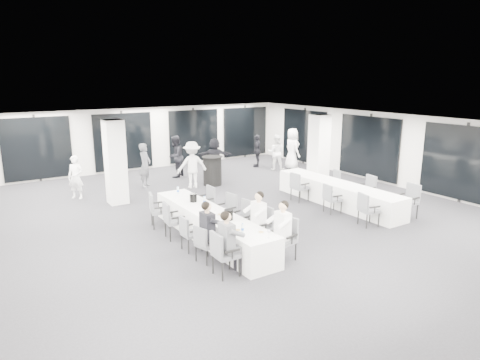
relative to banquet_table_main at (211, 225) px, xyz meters
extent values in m
cube|color=#252429|center=(1.77, 1.41, -0.39)|extent=(14.00, 16.00, 0.02)
cube|color=silver|center=(1.77, 1.41, 2.43)|extent=(14.00, 16.00, 0.02)
cube|color=silver|center=(8.78, 1.41, 1.02)|extent=(0.02, 16.00, 2.80)
cube|color=silver|center=(1.77, 9.42, 1.02)|extent=(14.00, 0.02, 2.80)
cube|color=black|center=(1.77, 9.35, 0.98)|extent=(13.60, 0.06, 2.50)
cube|color=black|center=(8.71, 2.41, 0.98)|extent=(0.06, 14.00, 2.50)
cube|color=white|center=(-1.03, 4.61, 1.02)|extent=(0.60, 0.60, 2.80)
cube|color=white|center=(5.97, 2.41, 1.02)|extent=(0.60, 0.60, 2.80)
cube|color=silver|center=(0.00, 0.00, 0.00)|extent=(0.90, 5.00, 0.75)
cube|color=silver|center=(5.04, 0.47, 0.00)|extent=(0.90, 5.00, 0.75)
cylinder|color=black|center=(2.87, 5.04, 0.19)|extent=(0.72, 0.72, 1.12)
cylinder|color=black|center=(2.87, 5.04, 0.75)|extent=(0.82, 0.82, 0.02)
cube|color=#4C4F54|center=(-0.75, -2.01, 0.09)|extent=(0.49, 0.51, 0.08)
cube|color=#4C4F54|center=(-0.98, -2.00, 0.38)|extent=(0.07, 0.48, 0.48)
cylinder|color=black|center=(-0.95, -1.80, -0.16)|extent=(0.04, 0.04, 0.43)
cylinder|color=black|center=(-0.96, -2.21, -0.16)|extent=(0.04, 0.04, 0.43)
cylinder|color=black|center=(-0.54, -1.80, -0.16)|extent=(0.04, 0.04, 0.43)
cylinder|color=black|center=(-0.55, -2.22, -0.16)|extent=(0.04, 0.04, 0.43)
cube|color=black|center=(-0.75, -1.75, 0.27)|extent=(0.36, 0.05, 0.04)
cube|color=black|center=(-0.75, -2.27, 0.27)|extent=(0.36, 0.05, 0.04)
cube|color=#4C4F54|center=(-0.75, -1.16, 0.04)|extent=(0.51, 0.53, 0.07)
cube|color=#4C4F54|center=(-0.94, -1.21, 0.28)|extent=(0.15, 0.42, 0.42)
cylinder|color=black|center=(-0.97, -1.03, -0.19)|extent=(0.03, 0.03, 0.37)
cylinder|color=black|center=(-0.88, -1.38, -0.19)|extent=(0.03, 0.03, 0.37)
cylinder|color=black|center=(-0.62, -0.94, -0.19)|extent=(0.03, 0.03, 0.37)
cylinder|color=black|center=(-0.53, -1.29, -0.19)|extent=(0.03, 0.03, 0.37)
cube|color=black|center=(-0.81, -0.94, 0.19)|extent=(0.31, 0.11, 0.04)
cube|color=black|center=(-0.69, -1.38, 0.19)|extent=(0.31, 0.11, 0.04)
cube|color=#4C4F54|center=(-0.75, -0.37, 0.04)|extent=(0.43, 0.45, 0.07)
cube|color=#4C4F54|center=(-0.95, -0.38, 0.28)|extent=(0.06, 0.42, 0.42)
cylinder|color=black|center=(-0.94, -0.20, -0.19)|extent=(0.03, 0.03, 0.38)
cylinder|color=black|center=(-0.93, -0.56, -0.19)|extent=(0.03, 0.03, 0.38)
cylinder|color=black|center=(-0.57, -0.19, -0.19)|extent=(0.03, 0.03, 0.38)
cylinder|color=black|center=(-0.56, -0.55, -0.19)|extent=(0.03, 0.03, 0.38)
cube|color=black|center=(-0.75, -0.15, 0.19)|extent=(0.31, 0.04, 0.04)
cube|color=black|center=(-0.75, -0.60, 0.19)|extent=(0.31, 0.04, 0.04)
cube|color=#4C4F54|center=(-0.75, 0.58, 0.09)|extent=(0.53, 0.54, 0.08)
cube|color=#4C4F54|center=(-0.98, 0.61, 0.37)|extent=(0.11, 0.48, 0.48)
cylinder|color=black|center=(-0.93, 0.81, -0.16)|extent=(0.04, 0.04, 0.42)
cylinder|color=black|center=(-0.98, 0.40, -0.16)|extent=(0.04, 0.04, 0.42)
cylinder|color=black|center=(-0.52, 0.77, -0.16)|extent=(0.04, 0.04, 0.42)
cylinder|color=black|center=(-0.57, 0.35, -0.16)|extent=(0.04, 0.04, 0.42)
cube|color=black|center=(-0.72, 0.84, 0.27)|extent=(0.35, 0.08, 0.04)
cube|color=black|center=(-0.78, 0.32, 0.27)|extent=(0.35, 0.08, 0.04)
cube|color=#4C4F54|center=(-0.75, 1.61, 0.09)|extent=(0.59, 0.61, 0.08)
cube|color=#4C4F54|center=(-0.97, 1.67, 0.38)|extent=(0.18, 0.48, 0.48)
cylinder|color=black|center=(-0.90, 1.86, -0.16)|extent=(0.04, 0.04, 0.43)
cylinder|color=black|center=(-1.01, 1.46, -0.16)|extent=(0.04, 0.04, 0.43)
cylinder|color=black|center=(-0.49, 1.75, -0.16)|extent=(0.04, 0.04, 0.43)
cylinder|color=black|center=(-0.60, 1.35, -0.16)|extent=(0.04, 0.04, 0.43)
cube|color=black|center=(-0.68, 1.86, 0.27)|extent=(0.35, 0.13, 0.04)
cube|color=black|center=(-0.82, 1.35, 0.27)|extent=(0.35, 0.13, 0.04)
cube|color=#4C4F54|center=(0.75, -2.06, 0.10)|extent=(0.57, 0.59, 0.08)
cube|color=#4C4F54|center=(0.98, -2.02, 0.39)|extent=(0.15, 0.49, 0.49)
cylinder|color=black|center=(1.00, -2.23, -0.16)|extent=(0.04, 0.04, 0.43)
cylinder|color=black|center=(0.92, -1.81, -0.16)|extent=(0.04, 0.04, 0.43)
cylinder|color=black|center=(0.58, -2.31, -0.16)|extent=(0.04, 0.04, 0.43)
cylinder|color=black|center=(0.50, -1.89, -0.16)|extent=(0.04, 0.04, 0.43)
cube|color=black|center=(0.80, -2.32, 0.28)|extent=(0.36, 0.11, 0.04)
cube|color=black|center=(0.70, -1.80, 0.28)|extent=(0.36, 0.11, 0.04)
cube|color=#4C4F54|center=(0.75, -1.11, 0.11)|extent=(0.50, 0.52, 0.09)
cube|color=#4C4F54|center=(0.99, -1.11, 0.40)|extent=(0.07, 0.50, 0.50)
cylinder|color=black|center=(0.97, -1.32, -0.15)|extent=(0.04, 0.04, 0.44)
cylinder|color=black|center=(0.96, -0.89, -0.15)|extent=(0.04, 0.04, 0.44)
cylinder|color=black|center=(0.54, -1.33, -0.15)|extent=(0.04, 0.04, 0.44)
cylinder|color=black|center=(0.53, -0.90, -0.15)|extent=(0.04, 0.04, 0.44)
cube|color=black|center=(0.75, -1.38, 0.29)|extent=(0.37, 0.05, 0.04)
cube|color=black|center=(0.75, -0.84, 0.29)|extent=(0.37, 0.05, 0.04)
cube|color=#4C4F54|center=(0.75, -0.32, 0.09)|extent=(0.55, 0.57, 0.08)
cube|color=#4C4F54|center=(0.97, -0.28, 0.37)|extent=(0.14, 0.48, 0.48)
cylinder|color=black|center=(0.99, -0.49, -0.16)|extent=(0.04, 0.04, 0.42)
cylinder|color=black|center=(0.92, -0.08, -0.16)|extent=(0.04, 0.04, 0.42)
cylinder|color=black|center=(0.58, -0.56, -0.16)|extent=(0.04, 0.04, 0.42)
cylinder|color=black|center=(0.51, -0.15, -0.16)|extent=(0.04, 0.04, 0.42)
cube|color=black|center=(0.79, -0.57, 0.27)|extent=(0.35, 0.10, 0.04)
cube|color=black|center=(0.71, -0.06, 0.27)|extent=(0.35, 0.10, 0.04)
cube|color=#4C4F54|center=(0.75, 0.53, 0.08)|extent=(0.52, 0.54, 0.08)
cube|color=#4C4F54|center=(0.97, 0.55, 0.36)|extent=(0.12, 0.47, 0.47)
cylinder|color=black|center=(0.98, 0.35, -0.17)|extent=(0.04, 0.04, 0.42)
cylinder|color=black|center=(0.93, 0.75, -0.17)|extent=(0.04, 0.04, 0.42)
cylinder|color=black|center=(0.57, 0.30, -0.17)|extent=(0.04, 0.04, 0.42)
cylinder|color=black|center=(0.52, 0.70, -0.17)|extent=(0.04, 0.04, 0.42)
cube|color=black|center=(0.78, 0.27, 0.26)|extent=(0.35, 0.08, 0.04)
cube|color=black|center=(0.72, 0.78, 0.26)|extent=(0.35, 0.08, 0.04)
cube|color=#4C4F54|center=(0.75, 1.72, 0.06)|extent=(0.46, 0.48, 0.08)
cube|color=#4C4F54|center=(0.96, 1.73, 0.33)|extent=(0.07, 0.45, 0.45)
cylinder|color=black|center=(0.95, 1.53, -0.18)|extent=(0.04, 0.04, 0.40)
cylinder|color=black|center=(0.94, 1.92, -0.18)|extent=(0.04, 0.04, 0.40)
cylinder|color=black|center=(0.56, 1.52, -0.18)|extent=(0.04, 0.04, 0.40)
cylinder|color=black|center=(0.55, 1.91, -0.18)|extent=(0.04, 0.04, 0.40)
cube|color=black|center=(0.76, 1.48, 0.23)|extent=(0.33, 0.05, 0.04)
cube|color=black|center=(0.74, 1.97, 0.23)|extent=(0.33, 0.05, 0.04)
cube|color=#4C4F54|center=(4.29, -1.52, 0.08)|extent=(0.56, 0.58, 0.08)
cube|color=#4C4F54|center=(4.07, -1.47, 0.35)|extent=(0.16, 0.47, 0.46)
cylinder|color=black|center=(4.14, -1.27, -0.17)|extent=(0.04, 0.04, 0.41)
cylinder|color=black|center=(4.05, -1.67, -0.17)|extent=(0.04, 0.04, 0.41)
cylinder|color=black|center=(4.53, -1.36, -0.17)|extent=(0.04, 0.04, 0.41)
cylinder|color=black|center=(4.44, -1.76, -0.17)|extent=(0.04, 0.04, 0.41)
cube|color=black|center=(4.35, -1.27, 0.25)|extent=(0.34, 0.12, 0.04)
cube|color=black|center=(4.23, -1.76, 0.25)|extent=(0.34, 0.12, 0.04)
cube|color=#4C4F54|center=(4.29, -0.09, 0.06)|extent=(0.51, 0.53, 0.08)
cube|color=#4C4F54|center=(4.08, -0.05, 0.32)|extent=(0.13, 0.45, 0.44)
cylinder|color=black|center=(4.13, 0.14, -0.18)|extent=(0.03, 0.03, 0.40)
cylinder|color=black|center=(4.07, -0.25, -0.18)|extent=(0.03, 0.03, 0.40)
cylinder|color=black|center=(4.51, 0.07, -0.18)|extent=(0.03, 0.03, 0.40)
cylinder|color=black|center=(4.45, -0.31, -0.18)|extent=(0.03, 0.03, 0.40)
cube|color=black|center=(4.33, 0.15, 0.22)|extent=(0.33, 0.09, 0.04)
cube|color=black|center=(4.25, -0.32, 0.22)|extent=(0.33, 0.09, 0.04)
cube|color=#4C4F54|center=(4.29, 1.48, 0.09)|extent=(0.49, 0.51, 0.08)
cube|color=#4C4F54|center=(4.06, 1.47, 0.38)|extent=(0.07, 0.48, 0.48)
cylinder|color=black|center=(4.08, 1.68, -0.16)|extent=(0.04, 0.04, 0.43)
cylinder|color=black|center=(4.08, 1.26, -0.16)|extent=(0.04, 0.04, 0.43)
cylinder|color=black|center=(4.49, 1.69, -0.16)|extent=(0.04, 0.04, 0.43)
cylinder|color=black|center=(4.50, 1.27, -0.16)|extent=(0.04, 0.04, 0.43)
cube|color=black|center=(4.28, 1.74, 0.27)|extent=(0.36, 0.05, 0.04)
cube|color=black|center=(4.29, 1.22, 0.27)|extent=(0.36, 0.05, 0.04)
cube|color=#4C4F54|center=(5.79, -1.66, 0.11)|extent=(0.54, 0.56, 0.09)
cube|color=#4C4F54|center=(6.03, -1.68, 0.41)|extent=(0.10, 0.50, 0.50)
cylinder|color=black|center=(5.99, -1.90, -0.15)|extent=(0.04, 0.04, 0.45)
cylinder|color=black|center=(6.02, -1.46, -0.15)|extent=(0.04, 0.04, 0.45)
cylinder|color=black|center=(5.56, -1.86, -0.15)|extent=(0.04, 0.04, 0.45)
cylinder|color=black|center=(5.59, -1.43, -0.15)|extent=(0.04, 0.04, 0.45)
cube|color=black|center=(5.77, -1.94, 0.30)|extent=(0.37, 0.07, 0.04)
cube|color=black|center=(5.81, -1.39, 0.30)|extent=(0.37, 0.07, 0.04)
cube|color=#4C4F54|center=(5.79, -0.06, 0.09)|extent=(0.54, 0.56, 0.08)
cube|color=#4C4F54|center=(6.01, -0.10, 0.37)|extent=(0.13, 0.48, 0.47)
cylinder|color=black|center=(5.96, -0.30, -0.16)|extent=(0.04, 0.04, 0.42)
cylinder|color=black|center=(6.02, 0.11, -0.16)|extent=(0.04, 0.04, 0.42)
cylinder|color=black|center=(5.56, -0.24, -0.16)|extent=(0.04, 0.04, 0.42)
cylinder|color=black|center=(5.61, 0.17, -0.16)|extent=(0.04, 0.04, 0.42)
cube|color=black|center=(5.75, -0.32, 0.27)|extent=(0.35, 0.09, 0.04)
cube|color=black|center=(5.83, 0.19, 0.27)|extent=(0.35, 0.09, 0.04)
cube|color=#4C4F54|center=(5.79, 1.49, 0.05)|extent=(0.52, 0.53, 0.07)
cube|color=#4C4F54|center=(5.99, 1.44, 0.30)|extent=(0.15, 0.43, 0.43)
cylinder|color=black|center=(5.93, 1.26, -0.18)|extent=(0.03, 0.03, 0.38)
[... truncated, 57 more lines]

